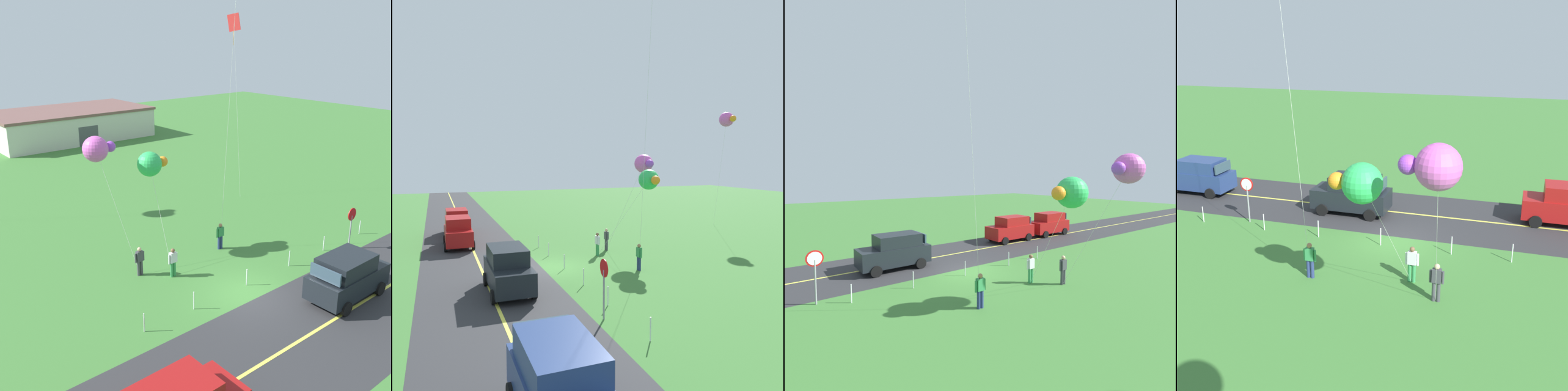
% 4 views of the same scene
% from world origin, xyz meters
% --- Properties ---
extents(ground_plane, '(120.00, 120.00, 0.10)m').
position_xyz_m(ground_plane, '(0.00, 0.00, -0.05)').
color(ground_plane, '#3D7533').
extents(asphalt_road, '(120.00, 7.00, 0.00)m').
position_xyz_m(asphalt_road, '(0.00, -4.00, 0.00)').
color(asphalt_road, '#2D2D30').
rests_on(asphalt_road, ground).
extents(road_centre_stripe, '(120.00, 0.16, 0.00)m').
position_xyz_m(road_centre_stripe, '(0.00, -4.00, 0.01)').
color(road_centre_stripe, '#E5E04C').
rests_on(road_centre_stripe, asphalt_road).
extents(car_suv_foreground, '(4.40, 2.12, 2.24)m').
position_xyz_m(car_suv_foreground, '(3.39, -3.17, 1.15)').
color(car_suv_foreground, black).
rests_on(car_suv_foreground, ground).
extents(stop_sign, '(0.76, 0.08, 2.56)m').
position_xyz_m(stop_sign, '(8.35, -0.10, 1.80)').
color(stop_sign, gray).
rests_on(stop_sign, ground).
extents(person_adult_near, '(0.58, 0.22, 1.60)m').
position_xyz_m(person_adult_near, '(-2.99, 5.08, 0.86)').
color(person_adult_near, '#3F3F47').
rests_on(person_adult_near, ground).
extents(person_adult_companion, '(0.58, 0.22, 1.60)m').
position_xyz_m(person_adult_companion, '(-1.74, 3.85, 0.86)').
color(person_adult_companion, '#338C4C').
rests_on(person_adult_companion, ground).
extents(person_child_watcher, '(0.58, 0.22, 1.60)m').
position_xyz_m(person_child_watcher, '(2.47, 4.78, 0.86)').
color(person_child_watcher, navy).
rests_on(person_child_watcher, ground).
extents(kite_red_low, '(1.90, 3.96, 7.01)m').
position_xyz_m(kite_red_low, '(-3.35, 8.33, 6.30)').
color(kite_red_low, silver).
rests_on(kite_red_low, ground).
extents(kite_blue_mid, '(2.22, 4.08, 5.95)m').
position_xyz_m(kite_blue_mid, '(-0.66, 7.22, 5.24)').
color(kite_blue_mid, silver).
rests_on(kite_blue_mid, ground).
extents(kite_green_far, '(0.93, 2.37, 13.55)m').
position_xyz_m(kite_green_far, '(10.78, 12.61, 12.58)').
color(kite_green_far, silver).
rests_on(kite_green_far, ground).
extents(warehouse_distant, '(18.36, 10.20, 3.50)m').
position_xyz_m(warehouse_distant, '(9.58, 39.34, 1.75)').
color(warehouse_distant, beige).
rests_on(warehouse_distant, ground).
extents(fence_post_0, '(0.05, 0.05, 0.90)m').
position_xyz_m(fence_post_0, '(-5.69, 0.70, 0.45)').
color(fence_post_0, silver).
rests_on(fence_post_0, ground).
extents(fence_post_1, '(0.05, 0.05, 0.90)m').
position_xyz_m(fence_post_1, '(-2.93, 0.70, 0.45)').
color(fence_post_1, silver).
rests_on(fence_post_1, ground).
extents(fence_post_2, '(0.05, 0.05, 0.90)m').
position_xyz_m(fence_post_2, '(0.55, 0.70, 0.45)').
color(fence_post_2, silver).
rests_on(fence_post_2, ground).
extents(fence_post_3, '(0.05, 0.05, 0.90)m').
position_xyz_m(fence_post_3, '(3.87, 0.70, 0.45)').
color(fence_post_3, silver).
rests_on(fence_post_3, ground).
extents(fence_post_4, '(0.05, 0.05, 0.90)m').
position_xyz_m(fence_post_4, '(6.99, 0.70, 0.45)').
color(fence_post_4, silver).
rests_on(fence_post_4, ground).
extents(fence_post_5, '(0.05, 0.05, 0.90)m').
position_xyz_m(fence_post_5, '(10.76, 0.70, 0.45)').
color(fence_post_5, silver).
rests_on(fence_post_5, ground).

